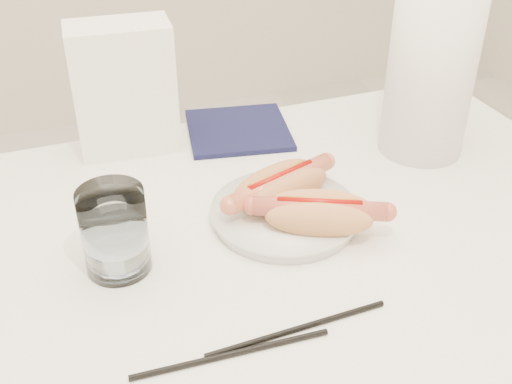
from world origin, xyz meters
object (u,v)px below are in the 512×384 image
object	(u,v)px
water_glass	(115,231)
plate	(285,215)
table	(231,301)
paper_towel_roll	(433,62)
hotdog_left	(280,187)
napkin_box	(124,89)
hotdog_right	(319,213)

from	to	relation	value
water_glass	plate	bearing A→B (deg)	4.91
table	plate	world-z (taller)	plate
plate	paper_towel_roll	bearing A→B (deg)	20.69
table	hotdog_left	xyz separation A→B (m)	(0.11, 0.09, 0.10)
napkin_box	table	bearing A→B (deg)	-76.27
water_glass	hotdog_left	bearing A→B (deg)	10.71
water_glass	napkin_box	world-z (taller)	napkin_box
hotdog_left	hotdog_right	world-z (taller)	same
plate	hotdog_left	xyz separation A→B (m)	(0.00, 0.02, 0.03)
napkin_box	hotdog_left	bearing A→B (deg)	-53.32
table	water_glass	bearing A→B (deg)	160.31
table	napkin_box	xyz separation A→B (m)	(-0.05, 0.35, 0.16)
hotdog_right	water_glass	world-z (taller)	water_glass
hotdog_right	water_glass	bearing A→B (deg)	-161.58
napkin_box	water_glass	bearing A→B (deg)	-99.12
water_glass	napkin_box	distance (m)	0.31
table	hotdog_left	size ratio (longest dim) A/B	6.82
napkin_box	paper_towel_roll	size ratio (longest dim) A/B	0.69
plate	hotdog_left	world-z (taller)	hotdog_left
plate	hotdog_right	size ratio (longest dim) A/B	1.18
water_glass	paper_towel_roll	distance (m)	0.54
table	hotdog_left	bearing A→B (deg)	40.74
table	hotdog_left	distance (m)	0.17
table	hotdog_right	distance (m)	0.16
plate	water_glass	xyz separation A→B (m)	(-0.23, -0.02, 0.05)
table	water_glass	xyz separation A→B (m)	(-0.13, 0.05, 0.12)
plate	hotdog_right	bearing A→B (deg)	-63.75
hotdog_right	table	bearing A→B (deg)	-148.05
table	water_glass	world-z (taller)	water_glass
hotdog_left	table	bearing A→B (deg)	-158.14
hotdog_left	napkin_box	world-z (taller)	napkin_box
hotdog_left	water_glass	xyz separation A→B (m)	(-0.23, -0.04, 0.02)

